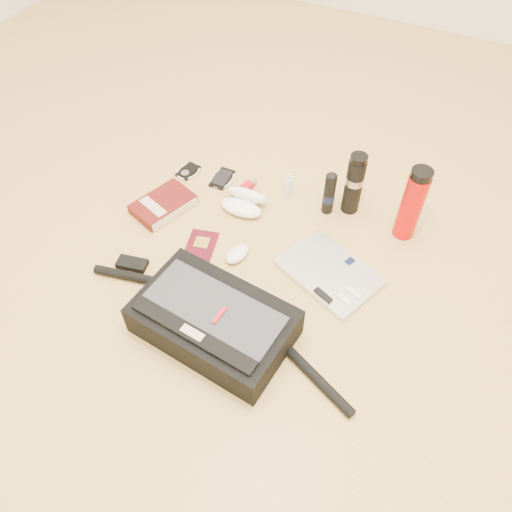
# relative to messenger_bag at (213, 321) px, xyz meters

# --- Properties ---
(ground) EXTENTS (4.00, 4.00, 0.00)m
(ground) POSITION_rel_messenger_bag_xyz_m (-0.03, 0.20, -0.06)
(ground) COLOR tan
(ground) RESTS_ON ground
(messenger_bag) EXTENTS (0.93, 0.33, 0.13)m
(messenger_bag) POSITION_rel_messenger_bag_xyz_m (0.00, 0.00, 0.00)
(messenger_bag) COLOR black
(messenger_bag) RESTS_ON ground
(laptop) EXTENTS (0.37, 0.32, 0.03)m
(laptop) POSITION_rel_messenger_bag_xyz_m (0.24, 0.35, -0.05)
(laptop) COLOR silver
(laptop) RESTS_ON ground
(book) EXTENTS (0.20, 0.25, 0.04)m
(book) POSITION_rel_messenger_bag_xyz_m (-0.42, 0.38, -0.04)
(book) COLOR #4E0E0C
(book) RESTS_ON ground
(passport) EXTENTS (0.13, 0.16, 0.01)m
(passport) POSITION_rel_messenger_bag_xyz_m (-0.21, 0.28, -0.06)
(passport) COLOR #450712
(passport) RESTS_ON ground
(mouse) EXTENTS (0.08, 0.11, 0.03)m
(mouse) POSITION_rel_messenger_bag_xyz_m (-0.07, 0.29, -0.04)
(mouse) COLOR white
(mouse) RESTS_ON ground
(sunglasses_case) EXTENTS (0.16, 0.14, 0.09)m
(sunglasses_case) POSITION_rel_messenger_bag_xyz_m (-0.16, 0.51, -0.03)
(sunglasses_case) COLOR white
(sunglasses_case) RESTS_ON ground
(ipod) EXTENTS (0.09, 0.10, 0.01)m
(ipod) POSITION_rel_messenger_bag_xyz_m (-0.45, 0.59, -0.05)
(ipod) COLOR black
(ipod) RESTS_ON ground
(phone) EXTENTS (0.10, 0.12, 0.01)m
(phone) POSITION_rel_messenger_bag_xyz_m (-0.30, 0.61, -0.05)
(phone) COLOR black
(phone) RESTS_ON ground
(inhaler) EXTENTS (0.05, 0.11, 0.03)m
(inhaler) POSITION_rel_messenger_bag_xyz_m (-0.19, 0.60, -0.04)
(inhaler) COLOR #B40E19
(inhaler) RESTS_ON ground
(spray_bottle) EXTENTS (0.03, 0.03, 0.10)m
(spray_bottle) POSITION_rel_messenger_bag_xyz_m (-0.04, 0.64, -0.01)
(spray_bottle) COLOR #B8E3F8
(spray_bottle) RESTS_ON ground
(aerosol_can) EXTENTS (0.04, 0.04, 0.18)m
(aerosol_can) POSITION_rel_messenger_bag_xyz_m (0.12, 0.63, 0.03)
(aerosol_can) COLOR black
(aerosol_can) RESTS_ON ground
(thermos_black) EXTENTS (0.08, 0.08, 0.25)m
(thermos_black) POSITION_rel_messenger_bag_xyz_m (0.19, 0.68, 0.07)
(thermos_black) COLOR black
(thermos_black) RESTS_ON ground
(thermos_red) EXTENTS (0.09, 0.09, 0.29)m
(thermos_red) POSITION_rel_messenger_bag_xyz_m (0.40, 0.64, 0.08)
(thermos_red) COLOR #BB0A09
(thermos_red) RESTS_ON ground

